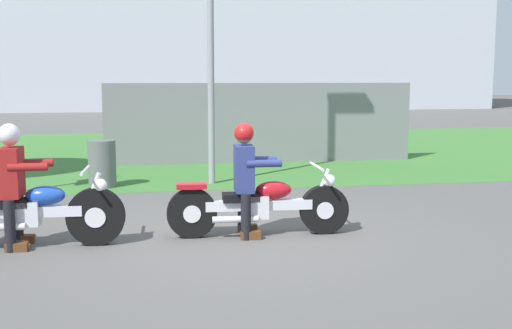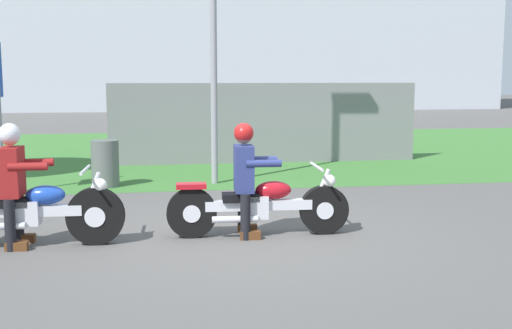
% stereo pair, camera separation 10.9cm
% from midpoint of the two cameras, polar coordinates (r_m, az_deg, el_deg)
% --- Properties ---
extents(ground, '(120.00, 120.00, 0.00)m').
position_cam_midpoint_polar(ground, '(7.79, -0.80, -6.52)').
color(ground, '#565451').
extents(grass_verge, '(60.00, 12.00, 0.01)m').
position_cam_midpoint_polar(grass_verge, '(16.95, -5.40, 1.19)').
color(grass_verge, '#3D7533').
rests_on(grass_verge, ground).
extents(motorcycle_lead, '(2.23, 0.66, 0.86)m').
position_cam_midpoint_polar(motorcycle_lead, '(7.83, 0.69, -3.63)').
color(motorcycle_lead, black).
rests_on(motorcycle_lead, ground).
extents(rider_lead, '(0.56, 0.48, 1.38)m').
position_cam_midpoint_polar(rider_lead, '(7.74, -0.55, -0.56)').
color(rider_lead, black).
rests_on(rider_lead, ground).
extents(motorcycle_follow, '(2.13, 0.66, 0.89)m').
position_cam_midpoint_polar(motorcycle_follow, '(7.74, -18.98, -3.98)').
color(motorcycle_follow, black).
rests_on(motorcycle_follow, ground).
extents(rider_follow, '(0.56, 0.48, 1.41)m').
position_cam_midpoint_polar(rider_follow, '(7.71, -20.33, -0.89)').
color(rider_follow, black).
rests_on(rider_follow, ground).
extents(trash_can, '(0.48, 0.48, 0.83)m').
position_cam_midpoint_polar(trash_can, '(11.62, -12.97, 0.08)').
color(trash_can, '#595E5B').
rests_on(trash_can, ground).
extents(fence_segment, '(7.00, 0.06, 1.80)m').
position_cam_midpoint_polar(fence_segment, '(14.51, 1.11, 3.69)').
color(fence_segment, slate).
rests_on(fence_segment, ground).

